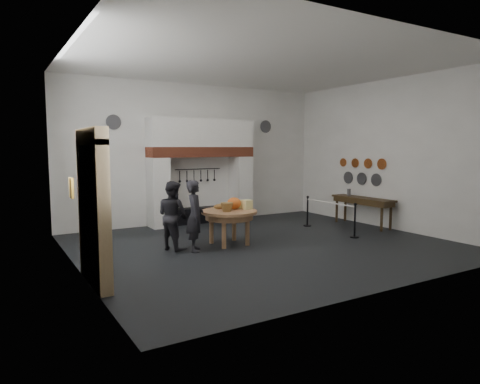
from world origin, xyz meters
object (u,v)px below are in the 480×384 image
barrier_post_near (355,221)px  barrier_post_far (308,212)px  iron_range (201,215)px  visitor_far (173,215)px  side_table (363,198)px  visitor_near (195,216)px  work_table (229,212)px

barrier_post_near → barrier_post_far: (0.00, 2.00, 0.00)m
iron_range → visitor_far: visitor_far is taller
side_table → barrier_post_near: 1.95m
side_table → barrier_post_far: 1.78m
visitor_near → side_table: (5.90, 0.30, 0.02)m
iron_range → visitor_near: 3.92m
side_table → barrier_post_near: bearing=-142.6°
barrier_post_near → work_table: bearing=162.8°
iron_range → visitor_near: visitor_near is taller
iron_range → barrier_post_near: size_ratio=2.11×
iron_range → barrier_post_far: (2.59, -2.29, 0.20)m
barrier_post_near → side_table: bearing=37.4°
iron_range → visitor_near: size_ratio=1.12×
iron_range → work_table: work_table is taller
barrier_post_near → barrier_post_far: same height
work_table → iron_range: bearing=76.8°
iron_range → barrier_post_near: barrier_post_near is taller
visitor_far → barrier_post_near: (4.79, -1.25, -0.38)m
iron_range → visitor_far: size_ratio=1.14×
visitor_near → barrier_post_far: 4.55m
work_table → barrier_post_far: size_ratio=1.58×
barrier_post_far → barrier_post_near: bearing=-90.0°
visitor_far → barrier_post_near: 4.96m
work_table → side_table: bearing=1.4°
visitor_far → visitor_near: bearing=-156.9°
visitor_near → barrier_post_near: size_ratio=1.88×
visitor_near → barrier_post_near: (4.39, -0.85, -0.40)m
visitor_near → barrier_post_far: size_ratio=1.88×
visitor_near → iron_range: bearing=-5.1°
work_table → visitor_near: visitor_near is taller
side_table → barrier_post_near: size_ratio=2.44×
visitor_near → visitor_far: bearing=67.6°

